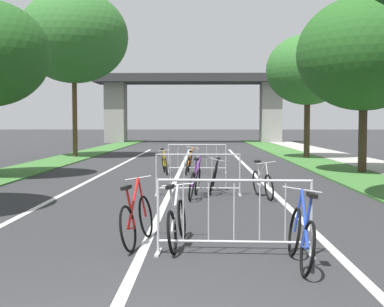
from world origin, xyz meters
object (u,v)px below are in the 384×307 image
(crowd_barrier_nearest, at_px, (234,218))
(bicycle_white_7, at_px, (262,183))
(bicycle_yellow_1, at_px, (164,164))
(bicycle_blue_2, at_px, (301,236))
(tree_right_maple_mid, at_px, (364,54))
(bicycle_orange_4, at_px, (189,163))
(tree_left_oak_near, at_px, (74,37))
(crowd_barrier_third, at_px, (197,159))
(bicycle_black_6, at_px, (214,178))
(tree_right_cypress_far, at_px, (308,70))
(crowd_barrier_second, at_px, (198,175))
(bicycle_red_5, at_px, (137,219))
(bicycle_purple_3, at_px, (195,182))
(bicycle_silver_0, at_px, (177,222))

(crowd_barrier_nearest, bearing_deg, bicycle_white_7, 79.47)
(bicycle_yellow_1, xyz_separation_m, bicycle_blue_2, (2.60, -12.12, 0.02))
(tree_right_maple_mid, xyz_separation_m, bicycle_orange_4, (-6.27, -0.27, -3.92))
(bicycle_yellow_1, distance_m, bicycle_orange_4, 0.88)
(tree_left_oak_near, distance_m, bicycle_yellow_1, 12.14)
(crowd_barrier_third, xyz_separation_m, bicycle_white_7, (1.64, -6.40, -0.16))
(crowd_barrier_nearest, height_order, bicycle_blue_2, crowd_barrier_nearest)
(bicycle_black_6, relative_size, bicycle_white_7, 1.03)
(bicycle_yellow_1, bearing_deg, bicycle_orange_4, 171.76)
(tree_right_maple_mid, xyz_separation_m, crowd_barrier_third, (-5.98, 0.09, -3.78))
(tree_left_oak_near, relative_size, tree_right_cypress_far, 1.39)
(tree_right_cypress_far, height_order, bicycle_white_7, tree_right_cypress_far)
(crowd_barrier_second, relative_size, crowd_barrier_third, 0.99)
(bicycle_red_5, bearing_deg, crowd_barrier_nearest, -14.15)
(bicycle_purple_3, bearing_deg, crowd_barrier_second, 87.41)
(bicycle_blue_2, relative_size, bicycle_white_7, 1.01)
(bicycle_silver_0, xyz_separation_m, bicycle_black_6, (0.68, 6.03, 0.01))
(tree_right_cypress_far, relative_size, bicycle_white_7, 3.92)
(tree_left_oak_near, distance_m, tree_right_cypress_far, 12.31)
(bicycle_white_7, bearing_deg, crowd_barrier_second, -26.08)
(tree_right_cypress_far, height_order, bicycle_orange_4, tree_right_cypress_far)
(crowd_barrier_third, relative_size, bicycle_blue_2, 1.33)
(bicycle_silver_0, bearing_deg, bicycle_white_7, 75.03)
(bicycle_blue_2, bearing_deg, tree_left_oak_near, 111.65)
(crowd_barrier_third, bearing_deg, bicycle_white_7, -75.59)
(tree_right_cypress_far, distance_m, bicycle_black_6, 14.78)
(bicycle_silver_0, xyz_separation_m, bicycle_purple_3, (0.20, 5.01, 0.03))
(tree_right_cypress_far, height_order, crowd_barrier_nearest, tree_right_cypress_far)
(tree_right_maple_mid, height_order, bicycle_orange_4, tree_right_maple_mid)
(crowd_barrier_nearest, height_order, bicycle_white_7, crowd_barrier_nearest)
(bicycle_purple_3, xyz_separation_m, bicycle_white_7, (1.64, 0.01, -0.03))
(bicycle_black_6, height_order, bicycle_white_7, bicycle_black_6)
(bicycle_yellow_1, relative_size, bicycle_orange_4, 0.97)
(tree_left_oak_near, xyz_separation_m, crowd_barrier_third, (6.59, -8.68, -5.84))
(tree_right_cypress_far, relative_size, bicycle_orange_4, 3.62)
(tree_right_cypress_far, xyz_separation_m, bicycle_yellow_1, (-6.73, -8.23, -4.17))
(tree_left_oak_near, relative_size, crowd_barrier_second, 4.07)
(bicycle_yellow_1, bearing_deg, bicycle_blue_2, 93.11)
(bicycle_orange_4, xyz_separation_m, bicycle_red_5, (-0.51, -10.99, 0.01))
(bicycle_yellow_1, bearing_deg, tree_right_maple_mid, 173.26)
(tree_right_cypress_far, bearing_deg, tree_left_oak_near, 176.09)
(tree_right_maple_mid, height_order, bicycle_red_5, tree_right_maple_mid)
(bicycle_red_5, xyz_separation_m, bicycle_white_7, (2.44, 4.95, -0.02))
(tree_left_oak_near, bearing_deg, bicycle_orange_4, -55.15)
(tree_right_cypress_far, xyz_separation_m, bicycle_white_7, (-3.91, -14.25, -4.17))
(crowd_barrier_third, xyz_separation_m, bicycle_black_6, (0.49, -5.39, -0.15))
(tree_right_maple_mid, height_order, tree_right_cypress_far, tree_right_maple_mid)
(bicycle_yellow_1, bearing_deg, tree_right_cypress_far, -138.30)
(tree_left_oak_near, height_order, bicycle_white_7, tree_left_oak_near)
(tree_right_cypress_far, bearing_deg, bicycle_red_5, -108.32)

